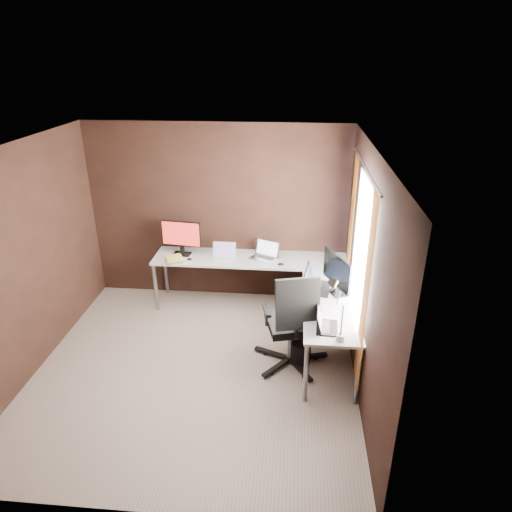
{
  "coord_description": "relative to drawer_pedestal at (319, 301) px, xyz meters",
  "views": [
    {
      "loc": [
        1.07,
        -4.16,
        3.35
      ],
      "look_at": [
        0.61,
        0.95,
        1.02
      ],
      "focal_mm": 32.0,
      "sensor_mm": 36.0,
      "label": 1
    }
  ],
  "objects": [
    {
      "name": "desk_lamp",
      "position": [
        0.06,
        -1.44,
        0.82
      ],
      "size": [
        0.19,
        0.23,
        0.61
      ],
      "rotation": [
        0.0,
        0.0,
        -0.15
      ],
      "color": "slate",
      "rests_on": "desk"
    },
    {
      "name": "laptop_black_small",
      "position": [
        -0.02,
        -1.3,
        0.48
      ],
      "size": [
        0.24,
        0.32,
        0.2
      ],
      "rotation": [
        0.0,
        0.0,
        1.5
      ],
      "color": "black",
      "rests_on": "desk"
    },
    {
      "name": "room",
      "position": [
        -1.09,
        -1.08,
        0.98
      ],
      "size": [
        3.6,
        3.6,
        2.5
      ],
      "color": "gray",
      "rests_on": "ground"
    },
    {
      "name": "monitor_right",
      "position": [
        0.15,
        -0.55,
        0.71
      ],
      "size": [
        0.27,
        0.56,
        0.49
      ],
      "rotation": [
        0.0,
        0.0,
        2.0
      ],
      "color": "black",
      "rests_on": "desk"
    },
    {
      "name": "office_chair",
      "position": [
        -0.35,
        -0.97,
        0.05
      ],
      "size": [
        0.68,
        0.7,
        1.21
      ],
      "rotation": [
        0.0,
        0.0,
        0.25
      ],
      "color": "black",
      "rests_on": "ground"
    },
    {
      "name": "monitor_left",
      "position": [
        -1.91,
        0.4,
        0.7
      ],
      "size": [
        0.56,
        0.19,
        0.48
      ],
      "rotation": [
        0.0,
        0.0,
        -0.12
      ],
      "color": "black",
      "rests_on": "desk"
    },
    {
      "name": "wastebasket",
      "position": [
        -0.24,
        -0.92,
        -0.16
      ],
      "size": [
        0.3,
        0.3,
        0.28
      ],
      "primitive_type": "cylinder",
      "rotation": [
        0.0,
        0.0,
        0.28
      ],
      "color": "black",
      "rests_on": "ground"
    },
    {
      "name": "mouse_corner",
      "position": [
        -0.52,
        0.16,
        0.45
      ],
      "size": [
        0.1,
        0.07,
        0.03
      ],
      "primitive_type": "ellipsoid",
      "rotation": [
        0.0,
        0.0,
        0.24
      ],
      "color": "black",
      "rests_on": "desk"
    },
    {
      "name": "laptop_white",
      "position": [
        -1.31,
        0.31,
        0.48
      ],
      "size": [
        0.32,
        0.22,
        0.21
      ],
      "rotation": [
        0.0,
        0.0,
        -0.0
      ],
      "color": "silver",
      "rests_on": "desk"
    },
    {
      "name": "mouse_left",
      "position": [
        -1.77,
        0.21,
        0.44
      ],
      "size": [
        0.09,
        0.07,
        0.03
      ],
      "primitive_type": "ellipsoid",
      "rotation": [
        0.0,
        0.0,
        -0.35
      ],
      "color": "black",
      "rests_on": "desk"
    },
    {
      "name": "laptop_silver",
      "position": [
        -0.74,
        0.37,
        0.48
      ],
      "size": [
        0.43,
        0.38,
        0.24
      ],
      "rotation": [
        0.0,
        0.0,
        -0.44
      ],
      "color": "silver",
      "rests_on": "desk"
    },
    {
      "name": "drawer_pedestal",
      "position": [
        0.0,
        0.0,
        0.0
      ],
      "size": [
        0.42,
        0.5,
        0.6
      ],
      "primitive_type": "cube",
      "color": "silver",
      "rests_on": "ground"
    },
    {
      "name": "laptop_black_big",
      "position": [
        -0.1,
        -0.45,
        0.49
      ],
      "size": [
        0.35,
        0.45,
        0.27
      ],
      "rotation": [
        0.0,
        0.0,
        1.42
      ],
      "color": "black",
      "rests_on": "desk"
    },
    {
      "name": "desk",
      "position": [
        -0.59,
        -0.11,
        0.38
      ],
      "size": [
        2.65,
        2.25,
        0.73
      ],
      "color": "silver",
      "rests_on": "ground"
    },
    {
      "name": "book_stack",
      "position": [
        -1.96,
        0.15,
        0.47
      ],
      "size": [
        0.28,
        0.26,
        0.07
      ],
      "rotation": [
        0.0,
        0.0,
        0.43
      ],
      "color": "#986A52",
      "rests_on": "desk"
    }
  ]
}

